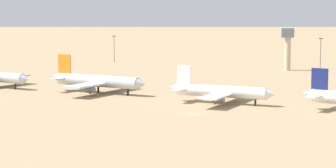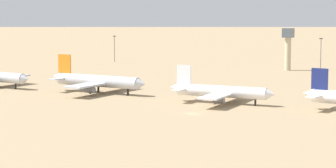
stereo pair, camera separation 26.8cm
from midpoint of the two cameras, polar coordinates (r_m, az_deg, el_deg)
ground at (r=219.67m, az=2.02°, el=-2.42°), size 4000.00×4000.00×0.00m
ridge_west at (r=1438.33m, az=9.79°, el=6.66°), size 271.19×186.74×76.36m
parked_jet_orange_1 at (r=269.93m, az=-5.76°, el=0.25°), size 43.41×36.59×14.33m
parked_jet_white_2 at (r=241.61m, az=4.29°, el=-0.61°), size 38.45×32.16×12.74m
control_tower at (r=363.92m, az=9.71°, el=3.14°), size 5.20×5.20×21.55m
light_pole_west at (r=372.68m, az=12.30°, el=2.60°), size 1.80×0.50×16.29m
light_pole_mid at (r=412.27m, az=-4.34°, el=3.03°), size 1.80×0.50×15.29m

